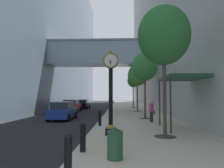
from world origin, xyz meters
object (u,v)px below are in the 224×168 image
(street_tree_near, at_px, (164,36))
(car_black_mid, at_px, (83,104))
(car_red_far, at_px, (72,106))
(pedestrian_walking, at_px, (151,111))
(street_tree_mid_near, at_px, (145,67))
(trash_bin, at_px, (115,143))
(street_tree_far, at_px, (133,81))
(bollard_nearest, at_px, (68,153))
(bollard_second, at_px, (83,136))
(street_clock, at_px, (111,88))
(car_blue_near, at_px, (63,111))
(bollard_fifth, at_px, (100,117))
(street_tree_mid_far, at_px, (137,76))

(street_tree_near, xyz_separation_m, car_black_mid, (-8.43, 23.62, -4.57))
(street_tree_near, xyz_separation_m, car_red_far, (-8.98, 17.93, -4.54))
(street_tree_near, distance_m, pedestrian_walking, 7.23)
(street_tree_mid_near, relative_size, trash_bin, 5.78)
(street_tree_near, relative_size, car_black_mid, 1.64)
(street_tree_far, xyz_separation_m, trash_bin, (-2.45, -28.50, -4.01))
(bollard_nearest, relative_size, bollard_second, 1.00)
(bollard_nearest, xyz_separation_m, trash_bin, (1.22, 1.33, -0.03))
(street_tree_near, bearing_deg, bollard_nearest, -125.70)
(street_clock, xyz_separation_m, car_red_far, (-6.20, 17.52, -1.84))
(trash_bin, height_order, car_red_far, car_red_far)
(bollard_second, bearing_deg, street_tree_near, 38.27)
(bollard_nearest, bearing_deg, car_blue_near, 106.13)
(bollard_fifth, height_order, street_tree_mid_far, street_tree_mid_far)
(bollard_fifth, distance_m, street_tree_near, 6.99)
(bollard_fifth, relative_size, pedestrian_walking, 0.65)
(street_clock, bearing_deg, car_blue_near, 121.25)
(bollard_second, relative_size, street_tree_mid_near, 0.18)
(street_tree_mid_near, bearing_deg, car_black_mid, 118.73)
(bollard_nearest, xyz_separation_m, car_red_far, (-5.30, 23.05, 0.08))
(car_blue_near, height_order, car_red_far, car_blue_near)
(bollard_nearest, bearing_deg, street_clock, 80.75)
(bollard_nearest, height_order, street_tree_mid_near, street_tree_mid_near)
(car_black_mid, bearing_deg, street_tree_near, -70.36)
(street_clock, distance_m, bollard_fifth, 3.95)
(street_tree_near, bearing_deg, car_blue_near, 132.36)
(street_tree_mid_far, relative_size, street_tree_far, 1.07)
(bollard_nearest, bearing_deg, bollard_fifth, 90.00)
(bollard_second, relative_size, street_tree_far, 0.19)
(pedestrian_walking, height_order, car_red_far, pedestrian_walking)
(bollard_second, bearing_deg, bollard_fifth, 90.00)
(street_clock, xyz_separation_m, car_blue_near, (-4.77, 7.87, -1.83))
(street_clock, distance_m, pedestrian_walking, 6.36)
(street_tree_far, bearing_deg, bollard_nearest, -97.02)
(car_black_mid, bearing_deg, street_tree_mid_near, -61.27)
(street_tree_near, relative_size, trash_bin, 6.45)
(pedestrian_walking, bearing_deg, bollard_fifth, -152.12)
(car_black_mid, relative_size, car_red_far, 0.91)
(pedestrian_walking, relative_size, car_blue_near, 0.41)
(bollard_fifth, height_order, car_red_far, car_red_far)
(street_tree_near, bearing_deg, bollard_second, -141.73)
(bollard_second, bearing_deg, street_tree_mid_near, 71.74)
(street_tree_near, xyz_separation_m, street_tree_far, (-0.00, 24.72, -0.64))
(bollard_second, bearing_deg, street_tree_mid_far, 79.26)
(street_tree_near, height_order, car_black_mid, street_tree_near)
(street_tree_far, xyz_separation_m, car_black_mid, (-8.43, -1.10, -3.93))
(bollard_second, xyz_separation_m, street_tree_near, (3.67, 2.90, 4.63))
(street_tree_far, height_order, pedestrian_walking, street_tree_far)
(street_clock, xyz_separation_m, bollard_nearest, (-0.90, -5.52, -1.93))
(car_blue_near, bearing_deg, bollard_fifth, -49.48)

